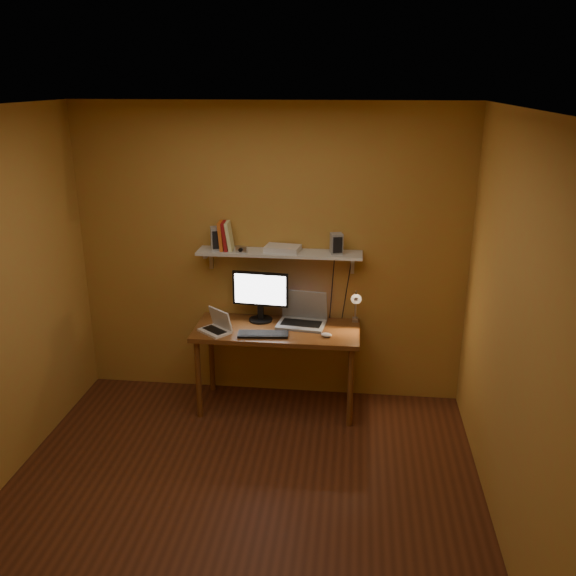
# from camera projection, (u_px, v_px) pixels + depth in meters

# --- Properties ---
(room) EXTENTS (3.44, 3.24, 2.64)m
(room) POSITION_uv_depth(u_px,v_px,m) (234.00, 326.00, 3.80)
(room) COLOR #512614
(room) RESTS_ON ground
(desk) EXTENTS (1.40, 0.60, 0.75)m
(desk) POSITION_uv_depth(u_px,v_px,m) (277.00, 338.00, 5.20)
(desk) COLOR brown
(desk) RESTS_ON ground
(wall_shelf) EXTENTS (1.40, 0.25, 0.21)m
(wall_shelf) POSITION_uv_depth(u_px,v_px,m) (279.00, 253.00, 5.16)
(wall_shelf) COLOR silver
(wall_shelf) RESTS_ON room
(monitor) EXTENTS (0.49, 0.22, 0.44)m
(monitor) POSITION_uv_depth(u_px,v_px,m) (260.00, 294.00, 5.26)
(monitor) COLOR black
(monitor) RESTS_ON desk
(laptop) EXTENTS (0.43, 0.34, 0.29)m
(laptop) POSITION_uv_depth(u_px,v_px,m) (303.00, 315.00, 5.26)
(laptop) COLOR gray
(laptop) RESTS_ON desk
(netbook) EXTENTS (0.31, 0.30, 0.19)m
(netbook) POSITION_uv_depth(u_px,v_px,m) (217.00, 325.00, 5.10)
(netbook) COLOR silver
(netbook) RESTS_ON desk
(keyboard) EXTENTS (0.43, 0.18, 0.02)m
(keyboard) POSITION_uv_depth(u_px,v_px,m) (263.00, 334.00, 5.03)
(keyboard) COLOR black
(keyboard) RESTS_ON desk
(mouse) EXTENTS (0.11, 0.08, 0.03)m
(mouse) POSITION_uv_depth(u_px,v_px,m) (326.00, 335.00, 5.00)
(mouse) COLOR silver
(mouse) RESTS_ON desk
(desk_lamp) EXTENTS (0.09, 0.23, 0.38)m
(desk_lamp) POSITION_uv_depth(u_px,v_px,m) (356.00, 303.00, 5.15)
(desk_lamp) COLOR silver
(desk_lamp) RESTS_ON desk
(speaker_left) EXTENTS (0.14, 0.14, 0.20)m
(speaker_left) POSITION_uv_depth(u_px,v_px,m) (217.00, 238.00, 5.18)
(speaker_left) COLOR gray
(speaker_left) RESTS_ON wall_shelf
(speaker_right) EXTENTS (0.12, 0.12, 0.17)m
(speaker_right) POSITION_uv_depth(u_px,v_px,m) (336.00, 244.00, 5.06)
(speaker_right) COLOR gray
(speaker_right) RESTS_ON wall_shelf
(books) EXTENTS (0.13, 0.17, 0.24)m
(books) POSITION_uv_depth(u_px,v_px,m) (225.00, 236.00, 5.17)
(books) COLOR #C75C1D
(books) RESTS_ON wall_shelf
(shelf_camera) EXTENTS (0.10, 0.06, 0.06)m
(shelf_camera) POSITION_uv_depth(u_px,v_px,m) (241.00, 249.00, 5.10)
(shelf_camera) COLOR silver
(shelf_camera) RESTS_ON wall_shelf
(router) EXTENTS (0.31, 0.23, 0.05)m
(router) POSITION_uv_depth(u_px,v_px,m) (283.00, 249.00, 5.15)
(router) COLOR silver
(router) RESTS_ON wall_shelf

